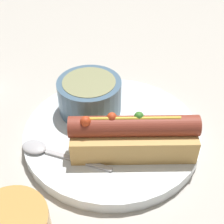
{
  "coord_description": "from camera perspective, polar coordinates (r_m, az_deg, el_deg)",
  "views": [
    {
      "loc": [
        -0.17,
        -0.32,
        0.36
      ],
      "look_at": [
        0.0,
        0.0,
        0.05
      ],
      "focal_mm": 50.0,
      "sensor_mm": 36.0,
      "label": 1
    }
  ],
  "objects": [
    {
      "name": "dinner_plate",
      "position": [
        0.5,
        -0.0,
        -3.85
      ],
      "size": [
        0.28,
        0.28,
        0.02
      ],
      "color": "white",
      "rests_on": "ground_plane"
    },
    {
      "name": "spoon",
      "position": [
        0.47,
        -12.25,
        -6.81
      ],
      "size": [
        0.11,
        0.12,
        0.01
      ],
      "rotation": [
        0.0,
        0.0,
        2.31
      ],
      "color": "#B7B7BC",
      "rests_on": "dinner_plate"
    },
    {
      "name": "ground_plane",
      "position": [
        0.51,
        -0.0,
        -4.65
      ],
      "size": [
        4.0,
        4.0,
        0.0
      ],
      "primitive_type": "plane",
      "color": "#BCB7AD"
    },
    {
      "name": "soup_bowl",
      "position": [
        0.51,
        -4.11,
        3.26
      ],
      "size": [
        0.1,
        0.1,
        0.06
      ],
      "color": "slate",
      "rests_on": "dinner_plate"
    },
    {
      "name": "hot_dog",
      "position": [
        0.44,
        3.85,
        -4.4
      ],
      "size": [
        0.18,
        0.13,
        0.07
      ],
      "rotation": [
        0.0,
        0.0,
        -0.48
      ],
      "color": "tan",
      "rests_on": "dinner_plate"
    }
  ]
}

